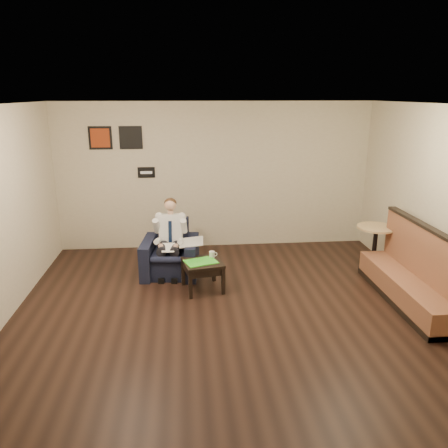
{
  "coord_description": "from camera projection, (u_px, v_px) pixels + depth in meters",
  "views": [
    {
      "loc": [
        -0.58,
        -5.28,
        2.94
      ],
      "look_at": [
        0.01,
        1.2,
        0.98
      ],
      "focal_mm": 35.0,
      "sensor_mm": 36.0,
      "label": 1
    }
  ],
  "objects": [
    {
      "name": "wall_back",
      "position": [
        215.0,
        176.0,
        8.39
      ],
      "size": [
        6.0,
        0.02,
        2.8
      ],
      "primitive_type": "cube",
      "color": "beige",
      "rests_on": "ground"
    },
    {
      "name": "wall_front",
      "position": [
        285.0,
        355.0,
        2.67
      ],
      "size": [
        6.0,
        0.02,
        2.8
      ],
      "primitive_type": "cube",
      "color": "beige",
      "rests_on": "ground"
    },
    {
      "name": "ground",
      "position": [
        231.0,
        318.0,
        5.93
      ],
      "size": [
        6.0,
        6.0,
        0.0
      ],
      "primitive_type": "plane",
      "color": "black",
      "rests_on": "ground"
    },
    {
      "name": "smartphone",
      "position": [
        203.0,
        257.0,
        6.84
      ],
      "size": [
        0.15,
        0.08,
        0.01
      ],
      "primitive_type": "cube",
      "rotation": [
        0.0,
        0.0,
        0.04
      ],
      "color": "black",
      "rests_on": "side_table"
    },
    {
      "name": "art_print_right",
      "position": [
        131.0,
        138.0,
        8.02
      ],
      "size": [
        0.42,
        0.03,
        0.42
      ],
      "primitive_type": "cube",
      "color": "black",
      "rests_on": "wall_back"
    },
    {
      "name": "lap_papers",
      "position": [
        168.0,
        248.0,
        7.05
      ],
      "size": [
        0.21,
        0.29,
        0.01
      ],
      "primitive_type": "cube",
      "rotation": [
        0.0,
        0.0,
        -0.03
      ],
      "color": "white",
      "rests_on": "seated_man"
    },
    {
      "name": "seated_man",
      "position": [
        169.0,
        242.0,
        7.13
      ],
      "size": [
        0.65,
        0.91,
        1.2
      ],
      "primitive_type": null,
      "rotation": [
        0.0,
        0.0,
        -0.1
      ],
      "color": "silver",
      "rests_on": "armchair"
    },
    {
      "name": "green_folder",
      "position": [
        201.0,
        262.0,
        6.65
      ],
      "size": [
        0.55,
        0.47,
        0.01
      ],
      "primitive_type": "cube",
      "rotation": [
        0.0,
        0.0,
        0.35
      ],
      "color": "#41DA2B",
      "rests_on": "side_table"
    },
    {
      "name": "armchair",
      "position": [
        170.0,
        249.0,
        7.28
      ],
      "size": [
        0.99,
        0.99,
        0.88
      ],
      "primitive_type": "cube",
      "rotation": [
        0.0,
        0.0,
        -0.1
      ],
      "color": "black",
      "rests_on": "ground"
    },
    {
      "name": "side_table",
      "position": [
        203.0,
        275.0,
        6.74
      ],
      "size": [
        0.68,
        0.68,
        0.47
      ],
      "primitive_type": "cube",
      "rotation": [
        0.0,
        0.0,
        0.21
      ],
      "color": "black",
      "rests_on": "ground"
    },
    {
      "name": "banquette",
      "position": [
        409.0,
        266.0,
        6.25
      ],
      "size": [
        0.53,
        2.21,
        1.13
      ],
      "primitive_type": "cube",
      "color": "brown",
      "rests_on": "ground"
    },
    {
      "name": "coffee_mug",
      "position": [
        212.0,
        254.0,
        6.83
      ],
      "size": [
        0.1,
        0.1,
        0.1
      ],
      "primitive_type": "cylinder",
      "rotation": [
        0.0,
        0.0,
        0.21
      ],
      "color": "white",
      "rests_on": "side_table"
    },
    {
      "name": "ceiling",
      "position": [
        232.0,
        105.0,
        5.12
      ],
      "size": [
        6.0,
        6.0,
        0.02
      ],
      "primitive_type": "cube",
      "color": "white",
      "rests_on": "wall_back"
    },
    {
      "name": "art_print_left",
      "position": [
        100.0,
        138.0,
        7.97
      ],
      "size": [
        0.42,
        0.03,
        0.42
      ],
      "primitive_type": "cube",
      "color": "#983312",
      "rests_on": "wall_back"
    },
    {
      "name": "cafe_table",
      "position": [
        374.0,
        249.0,
        7.42
      ],
      "size": [
        0.66,
        0.66,
        0.79
      ],
      "primitive_type": "cylinder",
      "rotation": [
        0.0,
        0.0,
        -0.03
      ],
      "color": "tan",
      "rests_on": "ground"
    },
    {
      "name": "seating_sign",
      "position": [
        146.0,
        172.0,
        8.23
      ],
      "size": [
        0.32,
        0.02,
        0.2
      ],
      "primitive_type": "cube",
      "color": "black",
      "rests_on": "wall_back"
    },
    {
      "name": "newspaper",
      "position": [
        191.0,
        242.0,
        7.14
      ],
      "size": [
        0.4,
        0.49,
        0.01
      ],
      "primitive_type": "cube",
      "rotation": [
        0.0,
        0.0,
        -0.05
      ],
      "color": "silver",
      "rests_on": "armchair"
    }
  ]
}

